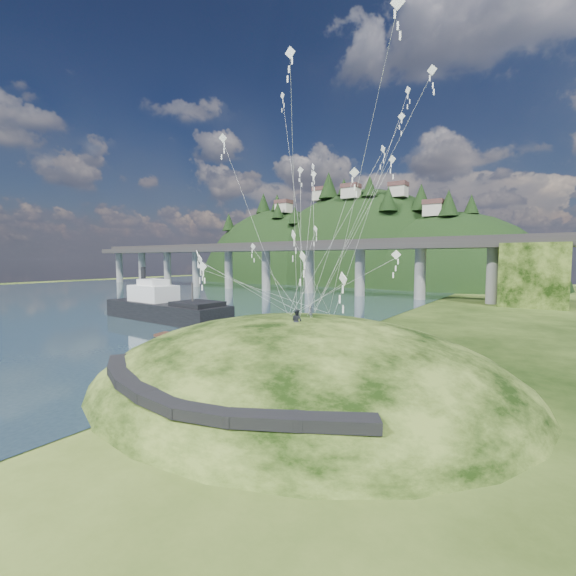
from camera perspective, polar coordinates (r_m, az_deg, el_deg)
The scene contains 10 objects.
ground at distance 35.74m, azimuth -10.99°, elevation -11.60°, with size 320.00×320.00×0.00m, color black.
water at distance 111.05m, azimuth -26.47°, elevation -1.18°, with size 240.00×240.00×0.00m, color #304C59.
grass_hill at distance 32.90m, azimuth 1.94°, elevation -15.68°, with size 36.00×32.00×13.00m.
footpath at distance 23.57m, azimuth -15.17°, elevation -14.81°, with size 22.29×5.84×0.83m.
bridge at distance 107.12m, azimuth 5.74°, elevation 4.26°, with size 160.00×11.00×15.00m.
far_ridge at distance 162.30m, azimuth 9.12°, elevation -1.83°, with size 153.00×70.00×94.50m.
work_barge at distance 64.77m, azimuth -17.86°, elevation -2.68°, with size 24.33×7.67×8.42m.
wooden_dock at distance 46.97m, azimuth -12.31°, elevation -7.25°, with size 13.36×4.88×0.94m.
kite_flyers at distance 30.47m, azimuth 1.80°, elevation -3.04°, with size 1.89×4.54×1.89m.
kite_swarm at distance 32.99m, azimuth 2.44°, elevation 15.12°, with size 19.93×17.34×19.48m.
Camera 1 is at (24.44, -24.19, 9.74)m, focal length 24.00 mm.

